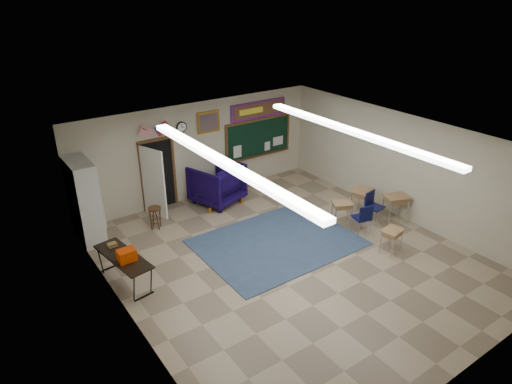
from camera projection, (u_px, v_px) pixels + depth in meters
floor at (291, 259)px, 11.22m from camera, size 9.00×9.00×0.00m
back_wall at (199, 151)px, 13.92m from camera, size 8.00×0.04×3.00m
front_wall at (472, 308)px, 7.25m from camera, size 8.00×0.04×3.00m
left_wall at (126, 260)px, 8.50m from camera, size 0.04×9.00×3.00m
right_wall at (404, 167)px, 12.67m from camera, size 0.04×9.00×3.00m
ceiling at (295, 143)px, 9.95m from camera, size 8.00×9.00×0.04m
area_rug at (277, 242)px, 11.92m from camera, size 4.00×3.00×0.02m
fluorescent_strips at (295, 146)px, 9.98m from camera, size 3.86×6.00×0.10m
doorway at (157, 177)px, 13.22m from camera, size 1.10×0.89×2.16m
chalkboard at (259, 139)px, 15.06m from camera, size 2.55×0.14×1.30m
bulletin_board at (259, 110)px, 14.64m from camera, size 2.10×0.05×0.55m
framed_art_print at (209, 122)px, 13.72m from camera, size 0.75×0.05×0.65m
wall_clock at (182, 127)px, 13.25m from camera, size 0.32×0.05×0.32m
wall_flags at (154, 128)px, 12.73m from camera, size 1.16×0.06×0.70m
storage_cabinet at (84, 201)px, 11.68m from camera, size 0.59×1.25×2.20m
wingback_armchair at (217, 183)px, 13.86m from camera, size 1.68×1.71×1.24m
student_chair_reading at (203, 193)px, 13.72m from camera, size 0.56×0.56×0.80m
student_chair_desk_a at (361, 218)px, 12.21m from camera, size 0.54×0.54×0.88m
student_chair_desk_b at (375, 208)px, 12.75m from camera, size 0.51×0.51×0.89m
student_desk_front_left at (342, 212)px, 12.69m from camera, size 0.68×0.62×0.67m
student_desk_front_right at (362, 200)px, 13.20m from camera, size 0.76×0.66×0.78m
student_desk_back_left at (391, 240)px, 11.36m from camera, size 0.60×0.49×0.64m
student_desk_back_right at (395, 207)px, 12.82m from camera, size 0.79×0.69×0.79m
folding_table at (125, 268)px, 10.20m from camera, size 0.82×1.77×0.97m
wooden_stool at (155, 218)px, 12.48m from camera, size 0.36×0.36×0.63m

